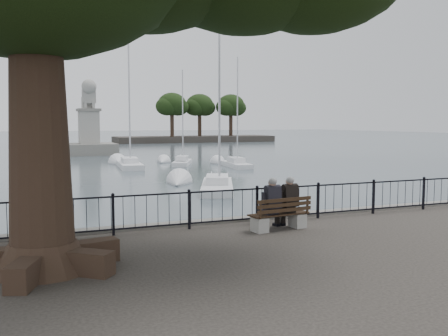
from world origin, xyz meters
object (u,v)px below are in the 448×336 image
person_left (270,206)px  bench (280,218)px  lion_monument (89,136)px  person_right (287,204)px

person_left → bench: bearing=-13.7°
bench → person_left: size_ratio=1.23×
person_left → lion_monument: 48.38m
person_left → person_right: bearing=6.4°
lion_monument → person_left: bearing=-91.3°
bench → person_left: (-0.27, 0.07, 0.34)m
person_right → lion_monument: bearing=89.4°
bench → lion_monument: (0.81, 48.43, 0.89)m
bench → person_right: 0.45m
person_left → lion_monument: lion_monument is taller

